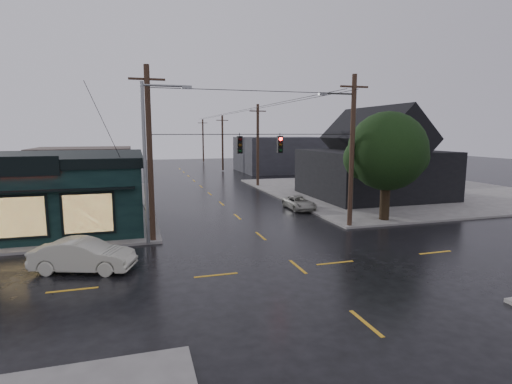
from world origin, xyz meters
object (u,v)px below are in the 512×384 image
object	(u,v)px
suv_silver	(299,203)
corner_tree	(387,152)
utility_pole_nw	(153,242)
utility_pole_ne	(349,227)
sedan_cream	(83,255)

from	to	relation	value
suv_silver	corner_tree	bearing A→B (deg)	-55.53
utility_pole_nw	suv_silver	world-z (taller)	utility_pole_nw
utility_pole_ne	suv_silver	bearing A→B (deg)	96.55
corner_tree	utility_pole_nw	size ratio (longest dim) A/B	0.76
utility_pole_nw	sedan_cream	distance (m)	5.39
corner_tree	utility_pole_ne	world-z (taller)	corner_tree
utility_pole_nw	sedan_cream	bearing A→B (deg)	-128.22
corner_tree	suv_silver	world-z (taller)	corner_tree
suv_silver	utility_pole_nw	bearing A→B (deg)	-150.52
sedan_cream	suv_silver	bearing A→B (deg)	-36.05
utility_pole_nw	corner_tree	bearing A→B (deg)	3.12
utility_pole_ne	sedan_cream	xyz separation A→B (m)	(-16.30, -4.19, 0.76)
corner_tree	sedan_cream	bearing A→B (deg)	-165.48
utility_pole_nw	sedan_cream	size ratio (longest dim) A/B	2.20
utility_pole_nw	utility_pole_ne	bearing A→B (deg)	0.00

